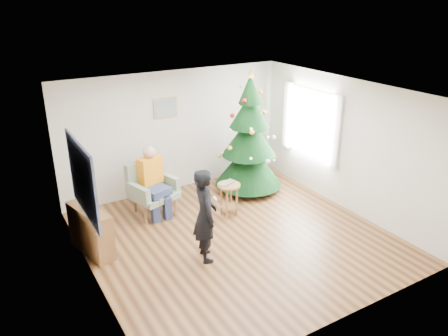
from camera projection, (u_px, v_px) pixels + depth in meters
floor at (236, 237)px, 7.80m from camera, size 5.00×5.00×0.00m
ceiling at (238, 93)px, 6.83m from camera, size 5.00×5.00×0.00m
wall_back at (175, 132)px, 9.31m from camera, size 5.00×0.00×5.00m
wall_front at (346, 236)px, 5.32m from camera, size 5.00×0.00×5.00m
wall_left at (87, 204)px, 6.14m from camera, size 0.00×5.00×5.00m
wall_right at (346, 145)px, 8.50m from camera, size 0.00×5.00×5.00m
window_panel at (311, 123)px, 9.21m from camera, size 0.04×1.30×1.40m
curtains at (310, 123)px, 9.19m from camera, size 0.05×1.75×1.50m
christmas_tree at (249, 138)px, 9.27m from camera, size 1.45×1.45×2.63m
stool at (229, 200)px, 8.43m from camera, size 0.44×0.44×0.66m
laptop at (229, 184)px, 8.31m from camera, size 0.42×0.34×0.03m
armchair at (152, 195)px, 8.52m from camera, size 0.97×0.94×1.04m
seated_person at (153, 181)px, 8.37m from camera, size 0.55×0.73×1.36m
standing_man at (205, 215)px, 6.90m from camera, size 0.50×0.64×1.57m
game_controller at (215, 199)px, 6.86m from camera, size 0.07×0.13×0.04m
console at (91, 231)px, 7.21m from camera, size 0.53×1.04×0.80m
garland at (88, 208)px, 7.05m from camera, size 0.14×0.90×0.14m
tapestry at (82, 179)px, 6.30m from camera, size 0.03×1.50×1.15m
framed_picture at (165, 108)px, 8.98m from camera, size 0.52×0.05×0.42m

